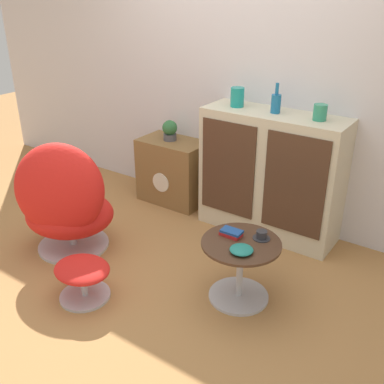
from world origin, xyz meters
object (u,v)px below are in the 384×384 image
(book_stack, at_px, (231,233))
(bowl, at_px, (241,250))
(coffee_table, at_px, (240,266))
(tv_console, at_px, (173,171))
(potted_plant, at_px, (170,130))
(ottoman, at_px, (83,274))
(vase_inner_left, at_px, (276,103))
(egg_chair, at_px, (65,203))
(sideboard, at_px, (270,175))
(vase_leftmost, at_px, (237,97))
(teacup, at_px, (262,235))
(vase_inner_right, at_px, (320,112))

(book_stack, bearing_deg, bowl, -41.88)
(coffee_table, bearing_deg, tv_console, 143.13)
(tv_console, relative_size, potted_plant, 3.36)
(ottoman, relative_size, book_stack, 2.77)
(tv_console, height_order, vase_inner_left, vase_inner_left)
(tv_console, relative_size, egg_chair, 0.68)
(tv_console, xyz_separation_m, ottoman, (0.41, -1.56, -0.12))
(sideboard, distance_m, bowl, 1.10)
(tv_console, distance_m, vase_leftmost, 1.05)
(vase_leftmost, height_order, teacup, vase_leftmost)
(vase_leftmost, bearing_deg, teacup, -50.47)
(vase_inner_right, height_order, potted_plant, vase_inner_right)
(tv_console, xyz_separation_m, vase_leftmost, (0.67, -0.01, 0.81))
(tv_console, height_order, teacup, tv_console)
(sideboard, relative_size, ottoman, 2.91)
(vase_leftmost, bearing_deg, vase_inner_right, 0.00)
(egg_chair, xyz_separation_m, coffee_table, (1.40, 0.25, -0.17))
(tv_console, relative_size, vase_inner_right, 5.38)
(vase_inner_left, height_order, vase_inner_right, vase_inner_left)
(sideboard, height_order, egg_chair, sideboard)
(sideboard, distance_m, tv_console, 1.04)
(potted_plant, bearing_deg, vase_leftmost, -0.63)
(ottoman, relative_size, potted_plant, 2.11)
(egg_chair, height_order, potted_plant, egg_chair)
(sideboard, relative_size, teacup, 10.10)
(tv_console, xyz_separation_m, teacup, (1.36, -0.84, 0.15))
(egg_chair, bearing_deg, coffee_table, 10.25)
(coffee_table, bearing_deg, egg_chair, -169.75)
(sideboard, bearing_deg, bowl, -73.24)
(sideboard, xyz_separation_m, vase_inner_left, (-0.00, 0.00, 0.60))
(coffee_table, bearing_deg, sideboard, 105.28)
(egg_chair, relative_size, bowl, 6.32)
(teacup, bearing_deg, egg_chair, -166.03)
(coffee_table, xyz_separation_m, book_stack, (-0.10, 0.04, 0.20))
(teacup, bearing_deg, bowl, -97.15)
(bowl, bearing_deg, sideboard, 106.76)
(vase_leftmost, bearing_deg, tv_console, 179.38)
(sideboard, bearing_deg, vase_inner_right, 0.63)
(book_stack, height_order, bowl, book_stack)
(tv_console, bearing_deg, vase_leftmost, -0.62)
(tv_console, relative_size, bowl, 4.28)
(vase_inner_left, xyz_separation_m, vase_inner_right, (0.35, -0.00, -0.02))
(vase_leftmost, height_order, vase_inner_right, vase_leftmost)
(coffee_table, height_order, bowl, bowl)
(vase_leftmost, bearing_deg, bowl, -57.91)
(ottoman, xyz_separation_m, potted_plant, (-0.44, 1.56, 0.52))
(coffee_table, height_order, teacup, teacup)
(egg_chair, relative_size, ottoman, 2.35)
(ottoman, bearing_deg, tv_console, 104.68)
(sideboard, bearing_deg, vase_inner_left, 129.29)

